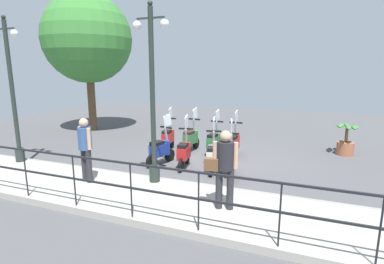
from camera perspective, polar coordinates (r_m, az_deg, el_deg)
The scene contains 17 objects.
ground_plane at distance 9.57m, azimuth 2.37°, elevation -5.73°, with size 28.00×28.00×0.00m, color #4C4C4F.
promenade_walkway at distance 6.83m, azimuth -6.47°, elevation -12.50°, with size 2.20×20.00×0.15m.
fence_railing at distance 5.69m, azimuth -11.61°, elevation -8.81°, with size 0.04×16.03×1.07m.
lamp_post_near at distance 7.18m, azimuth -7.48°, elevation 4.85°, with size 0.26×0.90×4.23m.
lamp_post_far at distance 10.21m, azimuth -30.89°, elevation 5.28°, with size 0.26×0.90×4.22m.
pedestrian_with_bag at distance 5.88m, azimuth 6.12°, elevation -6.07°, with size 0.37×0.64×1.59m.
pedestrian_distant at distance 7.75m, azimuth -19.67°, elevation -2.34°, with size 0.41×0.47×1.59m.
tree_large at distance 15.17m, azimuth -19.28°, elevation 16.38°, with size 4.04×4.04×6.30m.
potted_palm at distance 11.53m, azimuth 27.24°, elevation -1.74°, with size 1.06×0.66×1.05m.
scooter_near_0 at distance 8.30m, azimuth 7.44°, elevation -5.09°, with size 1.21×0.53×1.54m.
scooter_near_1 at distance 8.59m, azimuth 3.94°, elevation -4.43°, with size 1.22×0.49×1.54m.
scooter_near_2 at distance 8.93m, azimuth -1.53°, elevation -3.79°, with size 1.23×0.47×1.54m.
scooter_near_3 at distance 9.24m, azimuth -6.03°, elevation -3.31°, with size 1.21×0.53×1.54m.
scooter_far_0 at distance 10.08m, azimuth 7.90°, elevation -2.09°, with size 1.23×0.44×1.54m.
scooter_far_1 at distance 10.25m, azimuth 4.20°, elevation -1.78°, with size 1.23×0.44×1.54m.
scooter_far_2 at distance 10.70m, azimuth -0.22°, elevation -1.17°, with size 1.23×0.44×1.54m.
scooter_far_3 at distance 10.88m, azimuth -4.57°, elevation -0.99°, with size 1.23×0.45×1.54m.
Camera 1 is at (-8.65, -2.95, 2.87)m, focal length 28.00 mm.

